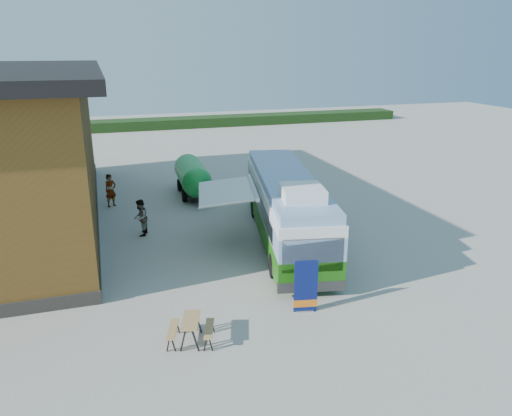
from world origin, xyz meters
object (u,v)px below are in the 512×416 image
object	(u,v)px
person_b	(140,218)
slurry_tanker	(192,175)
person_a	(111,190)
bus	(286,205)
banner	(306,291)
picnic_table	(191,325)

from	to	relation	value
person_b	slurry_tanker	xyz separation A→B (m)	(3.53, 5.75, 0.35)
person_a	slurry_tanker	size ratio (longest dim) A/B	0.32
person_a	person_b	world-z (taller)	person_a
bus	banner	world-z (taller)	bus
bus	slurry_tanker	world-z (taller)	bus
bus	person_a	bearing A→B (deg)	145.44
bus	person_a	size ratio (longest dim) A/B	6.44
bus	banner	distance (m)	6.48
picnic_table	person_a	bearing A→B (deg)	113.22
banner	picnic_table	world-z (taller)	banner
bus	picnic_table	xyz separation A→B (m)	(-5.60, -6.83, -1.12)
picnic_table	person_b	distance (m)	9.46
banner	slurry_tanker	size ratio (longest dim) A/B	0.32
banner	person_b	size ratio (longest dim) A/B	1.07
picnic_table	slurry_tanker	world-z (taller)	slurry_tanker
picnic_table	person_a	size ratio (longest dim) A/B	0.88
banner	slurry_tanker	xyz separation A→B (m)	(-1.00, 14.56, 0.45)
banner	picnic_table	size ratio (longest dim) A/B	1.16
person_a	picnic_table	bearing A→B (deg)	-113.04
picnic_table	person_b	size ratio (longest dim) A/B	0.92
picnic_table	person_b	world-z (taller)	person_b
picnic_table	person_b	bearing A→B (deg)	109.93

